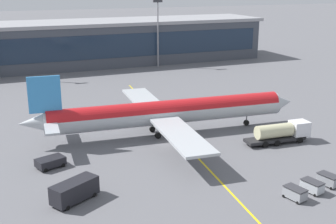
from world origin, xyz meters
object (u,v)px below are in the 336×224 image
at_px(lavatory_truck, 75,190).
at_px(baggage_cart_2, 328,180).
at_px(fuel_tanker, 282,132).
at_px(pushback_tug, 50,162).
at_px(baggage_cart_1, 312,186).
at_px(baggage_cart_0, 295,193).
at_px(main_airliner, 167,112).

distance_m(lavatory_truck, baggage_cart_2, 31.44).
xyz_separation_m(fuel_tanker, lavatory_truck, (-34.30, -6.87, -0.32)).
bearing_deg(pushback_tug, baggage_cart_2, -31.23).
bearing_deg(lavatory_truck, baggage_cart_1, -18.20).
distance_m(fuel_tanker, baggage_cart_0, 19.44).
bearing_deg(baggage_cart_0, pushback_tug, 141.00).
bearing_deg(main_airliner, baggage_cart_2, -66.52).
bearing_deg(baggage_cart_1, lavatory_truck, 161.80).
bearing_deg(fuel_tanker, baggage_cart_0, -121.75).
xyz_separation_m(baggage_cart_0, baggage_cart_2, (6.24, 1.40, 0.00)).
relative_size(lavatory_truck, pushback_tug, 1.42).
relative_size(fuel_tanker, pushback_tug, 2.52).
bearing_deg(fuel_tanker, pushback_tug, 173.40).
distance_m(pushback_tug, baggage_cart_0, 32.80).
distance_m(baggage_cart_0, baggage_cart_2, 6.40).
distance_m(fuel_tanker, baggage_cart_1, 17.36).
bearing_deg(baggage_cart_0, fuel_tanker, 58.25).
xyz_separation_m(main_airliner, baggage_cart_0, (5.06, -27.42, -3.05)).
bearing_deg(fuel_tanker, lavatory_truck, -168.68).
bearing_deg(fuel_tanker, baggage_cart_2, -104.74).
bearing_deg(baggage_cart_2, main_airliner, 113.48).
distance_m(main_airliner, pushback_tug, 21.73).
height_order(baggage_cart_0, baggage_cart_2, same).
relative_size(baggage_cart_1, baggage_cart_2, 1.00).
relative_size(pushback_tug, baggage_cart_1, 1.49).
distance_m(fuel_tanker, baggage_cart_2, 15.65).
bearing_deg(baggage_cart_1, baggage_cart_2, 12.66).
bearing_deg(baggage_cart_0, main_airliner, 100.46).
bearing_deg(lavatory_truck, main_airliner, 43.06).
bearing_deg(pushback_tug, lavatory_truck, -82.72).
height_order(lavatory_truck, baggage_cart_1, lavatory_truck).
height_order(main_airliner, baggage_cart_2, main_airliner).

